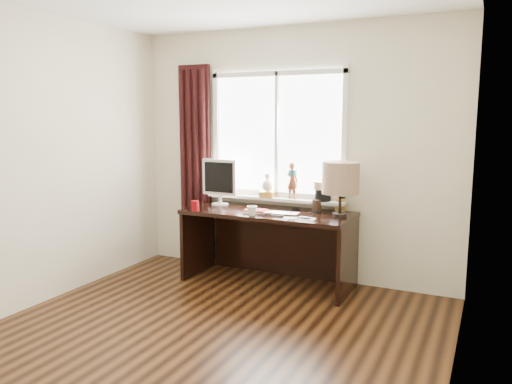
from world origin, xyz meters
The scene contains 17 objects.
floor centered at (0.00, 0.00, 0.00)m, with size 3.50×4.00×0.00m, color #4C2A12.
wall_back centered at (0.00, 2.00, 1.30)m, with size 3.50×2.60×0.00m, color beige.
wall_left centered at (-1.75, 0.00, 1.30)m, with size 4.00×2.60×0.00m, color beige.
wall_right centered at (1.75, 0.00, 1.30)m, with size 4.00×2.60×0.00m, color beige.
laptop centered at (0.10, 1.51, 0.76)m, with size 0.33×0.21×0.03m, color silver.
mug centered at (-0.15, 1.36, 0.80)m, with size 0.10×0.09×0.10m, color white.
red_cup centered at (-0.77, 1.33, 0.80)m, with size 0.08×0.08×0.10m, color maroon.
window centered at (-0.12, 1.95, 1.31)m, with size 1.52×0.21×1.40m.
curtain centered at (-1.13, 1.91, 1.12)m, with size 0.38×0.09×2.25m.
desk centered at (-0.10, 1.73, 0.51)m, with size 1.70×0.70×0.75m.
monitor centered at (-0.71, 1.73, 1.03)m, with size 0.40×0.18×0.49m.
notebook_stack centered at (-0.18, 1.51, 0.77)m, with size 0.25×0.21×0.03m.
brush_holder centered at (0.35, 1.83, 0.81)m, with size 0.09×0.09×0.25m.
icon_frame centered at (0.56, 1.93, 0.81)m, with size 0.10×0.03×0.13m.
table_lamp centered at (0.62, 1.69, 1.11)m, with size 0.35×0.35×0.52m.
loose_papers centered at (0.32, 1.44, 0.75)m, with size 0.31×0.19×0.00m.
desk_cables centered at (0.18, 1.70, 0.75)m, with size 0.41×0.36×0.01m.
Camera 1 is at (1.92, -2.85, 1.70)m, focal length 35.00 mm.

